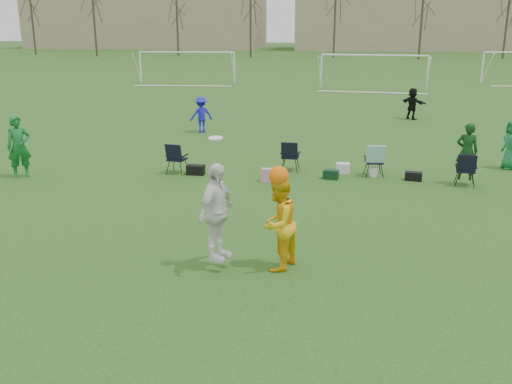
% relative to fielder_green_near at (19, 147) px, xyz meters
% --- Properties ---
extents(ground, '(260.00, 260.00, 0.00)m').
position_rel_fielder_green_near_xyz_m(ground, '(7.43, -6.35, -0.95)').
color(ground, '#234A17').
rests_on(ground, ground).
extents(fielder_green_near, '(0.83, 0.78, 1.90)m').
position_rel_fielder_green_near_xyz_m(fielder_green_near, '(0.00, 0.00, 0.00)').
color(fielder_green_near, '#12692A').
rests_on(fielder_green_near, ground).
extents(fielder_blue, '(1.15, 1.01, 1.54)m').
position_rel_fielder_green_near_xyz_m(fielder_blue, '(3.58, 8.16, -0.18)').
color(fielder_blue, '#1D1BD0').
rests_on(fielder_blue, ground).
extents(fielder_green_far, '(0.66, 0.87, 1.60)m').
position_rel_fielder_green_near_xyz_m(fielder_green_far, '(15.07, 3.51, -0.15)').
color(fielder_green_far, '#14753C').
rests_on(fielder_green_far, ground).
extents(fielder_black, '(1.31, 1.33, 1.53)m').
position_rel_fielder_green_near_xyz_m(fielder_black, '(12.90, 13.20, -0.19)').
color(fielder_black, black).
rests_on(fielder_black, ground).
extents(center_contest, '(2.01, 1.36, 2.59)m').
position_rel_fielder_green_near_xyz_m(center_contest, '(8.10, -5.58, 0.09)').
color(center_contest, white).
rests_on(center_contest, ground).
extents(sideline_setup, '(9.38, 1.88, 1.83)m').
position_rel_fielder_green_near_xyz_m(sideline_setup, '(9.96, 1.54, -0.40)').
color(sideline_setup, '#0F3814').
rests_on(sideline_setup, ground).
extents(goal_left, '(7.39, 0.76, 2.46)m').
position_rel_fielder_green_near_xyz_m(goal_left, '(-2.57, 27.65, 0.97)').
color(goal_left, white).
rests_on(goal_left, ground).
extents(goal_mid, '(7.40, 0.63, 2.46)m').
position_rel_fielder_green_near_xyz_m(goal_mid, '(11.43, 25.65, 0.97)').
color(goal_mid, white).
rests_on(goal_mid, ground).
extents(tree_line, '(110.28, 3.28, 11.40)m').
position_rel_fielder_green_near_xyz_m(tree_line, '(7.66, 63.49, 4.14)').
color(tree_line, '#382B21').
rests_on(tree_line, ground).
extents(building_row, '(126.00, 16.00, 13.00)m').
position_rel_fielder_green_near_xyz_m(building_row, '(14.15, 89.65, 5.04)').
color(building_row, tan).
rests_on(building_row, ground).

